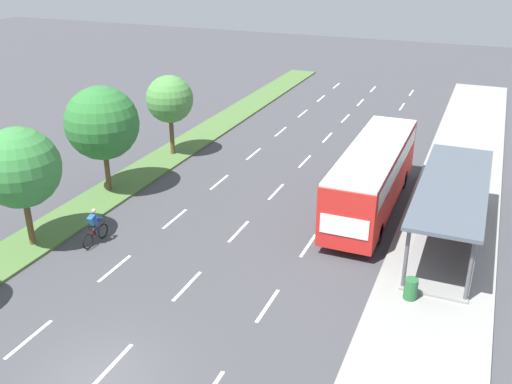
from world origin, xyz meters
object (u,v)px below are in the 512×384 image
median_tree_fourth (170,99)px  trash_bin (411,289)px  median_tree_second (19,168)px  bus (373,172)px  cyclist (94,228)px  bus_shelter (457,208)px  median_tree_third (102,123)px

median_tree_fourth → trash_bin: median_tree_fourth is taller
median_tree_second → median_tree_fourth: median_tree_second is taller
bus → cyclist: bearing=-142.0°
bus → median_tree_second: (-13.34, -9.76, 1.75)m
bus_shelter → median_tree_third: bearing=-176.8°
bus_shelter → cyclist: size_ratio=5.59×
bus_shelter → median_tree_second: 19.22m
bus → median_tree_fourth: size_ratio=2.24×
bus_shelter → trash_bin: 5.54m
bus → trash_bin: size_ratio=13.28×
bus → median_tree_second: median_tree_second is taller
cyclist → trash_bin: 14.06m
bus → trash_bin: bearing=-67.2°
median_tree_fourth → median_tree_second: bearing=-89.4°
bus_shelter → median_tree_fourth: median_tree_fourth is taller
bus_shelter → trash_bin: size_ratio=11.96×
bus → median_tree_third: (-13.78, -3.35, 1.86)m
median_tree_third → trash_bin: (16.98, -4.27, -3.36)m
bus → trash_bin: (3.20, -7.62, -1.49)m
median_tree_second → median_tree_third: bearing=93.9°
cyclist → median_tree_fourth: size_ratio=0.36×
trash_bin → cyclist: bearing=-176.5°
median_tree_third → trash_bin: size_ratio=6.80×
trash_bin → median_tree_fourth: bearing=147.4°
bus_shelter → bus: bearing=151.3°
bus_shelter → bus: bus is taller
median_tree_third → cyclist: bearing=-60.0°
median_tree_fourth → trash_bin: bearing=-32.6°
cyclist → trash_bin: (14.03, 0.85, -0.22)m
bus_shelter → median_tree_fourth: bearing=163.1°
bus_shelter → cyclist: bus_shelter is taller
bus → cyclist: size_ratio=6.20×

